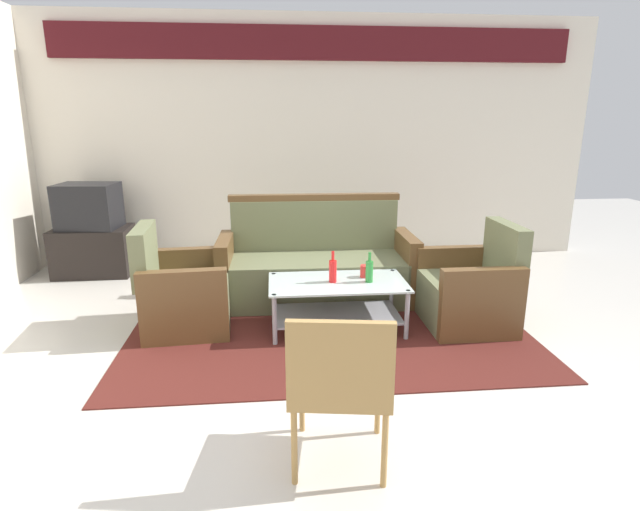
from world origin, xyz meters
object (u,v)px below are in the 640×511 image
at_px(bottle_green, 369,271).
at_px(tv_stand, 94,251).
at_px(bottle_red, 333,270).
at_px(armchair_left, 183,294).
at_px(television, 89,206).
at_px(armchair_right, 470,292).
at_px(coffee_table, 337,298).
at_px(couch, 317,268).
at_px(cup, 365,271).
at_px(wicker_chair, 340,379).

relative_size(bottle_green, tv_stand, 0.31).
relative_size(bottle_red, tv_stand, 0.32).
xyz_separation_m(armchair_left, television, (-1.22, 1.59, 0.47)).
height_order(bottle_green, tv_stand, bottle_green).
height_order(armchair_right, bottle_red, armchair_right).
relative_size(coffee_table, television, 1.72).
relative_size(couch, bottle_red, 7.11).
xyz_separation_m(armchair_right, cup, (-0.86, 0.10, 0.17)).
xyz_separation_m(cup, wicker_chair, (-0.45, -1.79, 0.03)).
height_order(couch, cup, couch).
xyz_separation_m(armchair_right, television, (-3.58, 1.75, 0.47)).
bearing_deg(cup, tv_stand, 148.74).
bearing_deg(coffee_table, television, 144.78).
relative_size(couch, television, 2.83).
relative_size(bottle_red, wicker_chair, 0.30).
height_order(couch, armchair_left, couch).
xyz_separation_m(couch, coffee_table, (0.11, -0.71, -0.04)).
bearing_deg(cup, armchair_right, -6.78).
distance_m(armchair_left, tv_stand, 2.00).
relative_size(armchair_right, television, 1.33).
xyz_separation_m(tv_stand, television, (0.00, 0.00, 0.50)).
height_order(television, wicker_chair, television).
distance_m(armchair_left, coffee_table, 1.26).
relative_size(armchair_left, bottle_red, 3.34).
bearing_deg(armchair_left, cup, 83.69).
bearing_deg(bottle_green, armchair_left, 172.91).
relative_size(armchair_left, armchair_right, 1.00).
distance_m(armchair_right, cup, 0.89).
bearing_deg(armchair_left, wicker_chair, 25.48).
distance_m(armchair_left, bottle_red, 1.24).
bearing_deg(cup, television, 148.70).
bearing_deg(tv_stand, bottle_red, -35.71).
bearing_deg(wicker_chair, bottle_red, 92.62).
relative_size(cup, television, 0.16).
height_order(cup, wicker_chair, wicker_chair).
bearing_deg(wicker_chair, tv_stand, 131.67).
relative_size(couch, coffee_table, 1.64).
bearing_deg(television, tv_stand, 90.00).
bearing_deg(couch, bottle_red, 95.96).
xyz_separation_m(couch, cup, (0.35, -0.62, 0.14)).
bearing_deg(television, bottle_green, 152.19).
distance_m(television, wicker_chair, 4.12).
distance_m(armchair_left, cup, 1.50).
xyz_separation_m(couch, wicker_chair, (-0.10, -2.40, 0.18)).
bearing_deg(tv_stand, coffee_table, -35.18).
bearing_deg(cup, armchair_left, 177.75).
relative_size(armchair_left, television, 1.33).
bearing_deg(coffee_table, cup, 21.79).
bearing_deg(armchair_right, wicker_chair, 141.90).
relative_size(coffee_table, tv_stand, 1.38).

